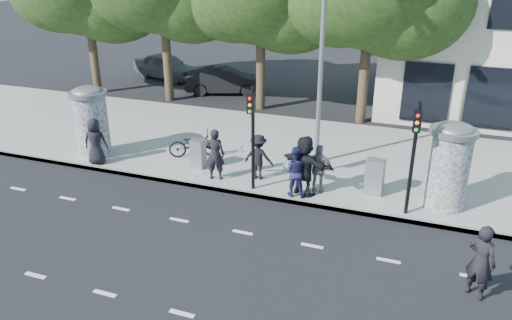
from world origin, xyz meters
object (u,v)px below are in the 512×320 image
at_px(ped_e, 319,169).
at_px(street_lamp, 322,33).
at_px(ped_d, 259,157).
at_px(ad_column_right, 449,164).
at_px(ped_c, 295,171).
at_px(ped_f, 304,166).
at_px(bicycle, 194,144).
at_px(car_mid, 225,81).
at_px(man_road, 481,262).
at_px(ped_b, 215,154).
at_px(cabinet_right, 375,177).
at_px(cabinet_left, 198,154).
at_px(traffic_pole_near, 252,128).
at_px(traffic_pole_far, 414,148).
at_px(car_left, 167,66).
at_px(ad_column_left, 91,120).
at_px(ped_a, 95,142).

bearing_deg(ped_e, street_lamp, -74.58).
height_order(ped_d, ped_e, ped_e).
distance_m(ad_column_right, ped_e, 3.82).
relative_size(ped_c, ped_f, 0.84).
relative_size(ped_d, bicycle, 0.82).
xyz_separation_m(ad_column_right, car_mid, (-11.48, 10.03, -0.83)).
xyz_separation_m(ad_column_right, man_road, (0.80, -4.02, -0.63)).
height_order(man_road, bicycle, man_road).
distance_m(ped_b, man_road, 8.76).
bearing_deg(bicycle, cabinet_right, -124.21).
height_order(ped_e, cabinet_left, ped_e).
bearing_deg(traffic_pole_near, street_lamp, 63.77).
relative_size(traffic_pole_far, car_left, 0.78).
relative_size(ped_e, car_mid, 0.37).
xyz_separation_m(ped_e, car_mid, (-7.72, 10.41, -0.25)).
bearing_deg(traffic_pole_far, car_left, 139.68).
relative_size(traffic_pole_near, bicycle, 1.79).
bearing_deg(ped_c, traffic_pole_near, -1.64).
relative_size(ped_c, cabinet_right, 1.42).
height_order(ad_column_left, cabinet_left, ad_column_left).
distance_m(ped_a, ped_b, 4.57).
xyz_separation_m(ped_a, bicycle, (3.02, 1.78, -0.34)).
bearing_deg(car_left, ped_b, -129.45).
distance_m(ped_a, ped_e, 8.07).
relative_size(ped_a, bicycle, 0.88).
relative_size(ad_column_left, street_lamp, 0.33).
height_order(ped_a, cabinet_right, ped_a).
bearing_deg(cabinet_left, man_road, -17.47).
bearing_deg(ped_f, traffic_pole_near, 28.03).
distance_m(ped_c, cabinet_left, 3.93).
relative_size(ped_c, bicycle, 0.87).
distance_m(street_lamp, man_road, 8.81).
bearing_deg(bicycle, ped_a, 93.14).
distance_m(man_road, bicycle, 10.80).
xyz_separation_m(man_road, car_mid, (-12.28, 14.05, -0.20)).
bearing_deg(ped_f, ad_column_right, -150.86).
relative_size(traffic_pole_far, street_lamp, 0.42).
distance_m(ad_column_right, traffic_pole_near, 5.91).
bearing_deg(ad_column_left, traffic_pole_far, -3.55).
xyz_separation_m(street_lamp, bicycle, (-4.39, -1.00, -4.15)).
bearing_deg(traffic_pole_far, car_mid, 133.76).
relative_size(ad_column_right, cabinet_right, 2.28).
height_order(man_road, car_left, man_road).
bearing_deg(traffic_pole_far, ad_column_left, 176.45).
relative_size(ped_d, cabinet_left, 1.50).
xyz_separation_m(ad_column_right, car_left, (-16.24, 12.03, -0.79)).
bearing_deg(car_mid, ped_b, -177.55).
relative_size(traffic_pole_far, car_mid, 0.79).
xyz_separation_m(ad_column_right, traffic_pole_far, (-1.00, -0.91, 0.69)).
relative_size(traffic_pole_far, cabinet_left, 3.27).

